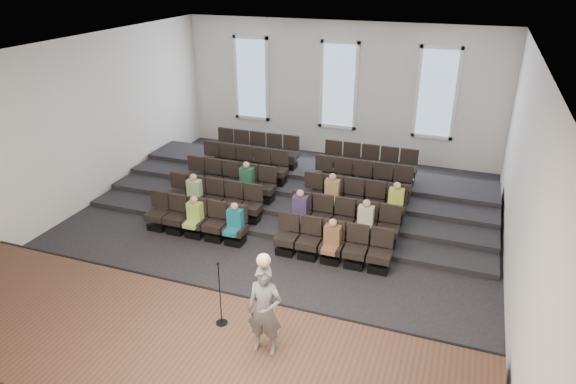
# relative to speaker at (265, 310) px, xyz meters

# --- Properties ---
(ground) EXTENTS (14.00, 14.00, 0.00)m
(ground) POSITION_rel_speaker_xyz_m (-1.82, 4.64, -1.37)
(ground) COLOR black
(ground) RESTS_ON ground
(ceiling) EXTENTS (12.00, 14.00, 0.02)m
(ceiling) POSITION_rel_speaker_xyz_m (-1.82, 4.64, 3.64)
(ceiling) COLOR white
(ceiling) RESTS_ON ground
(wall_back) EXTENTS (12.00, 0.04, 5.00)m
(wall_back) POSITION_rel_speaker_xyz_m (-1.82, 11.66, 1.13)
(wall_back) COLOR silver
(wall_back) RESTS_ON ground
(wall_front) EXTENTS (12.00, 0.04, 5.00)m
(wall_front) POSITION_rel_speaker_xyz_m (-1.82, -2.38, 1.13)
(wall_front) COLOR silver
(wall_front) RESTS_ON ground
(wall_left) EXTENTS (0.04, 14.00, 5.00)m
(wall_left) POSITION_rel_speaker_xyz_m (-7.84, 4.64, 1.13)
(wall_left) COLOR silver
(wall_left) RESTS_ON ground
(wall_right) EXTENTS (0.04, 14.00, 5.00)m
(wall_right) POSITION_rel_speaker_xyz_m (4.20, 4.64, 1.13)
(wall_right) COLOR silver
(wall_right) RESTS_ON ground
(stage) EXTENTS (11.80, 3.60, 0.50)m
(stage) POSITION_rel_speaker_xyz_m (-1.82, -0.46, -1.12)
(stage) COLOR #4A2E20
(stage) RESTS_ON ground
(stage_lip) EXTENTS (11.80, 0.06, 0.52)m
(stage_lip) POSITION_rel_speaker_xyz_m (-1.82, 1.31, -1.12)
(stage_lip) COLOR black
(stage_lip) RESTS_ON ground
(risers) EXTENTS (11.80, 4.80, 0.60)m
(risers) POSITION_rel_speaker_xyz_m (-1.82, 7.81, -1.17)
(risers) COLOR black
(risers) RESTS_ON ground
(seating_rows) EXTENTS (6.80, 4.70, 1.67)m
(seating_rows) POSITION_rel_speaker_xyz_m (-1.82, 6.18, -0.69)
(seating_rows) COLOR black
(seating_rows) RESTS_ON ground
(windows) EXTENTS (8.44, 0.10, 3.24)m
(windows) POSITION_rel_speaker_xyz_m (-1.82, 11.59, 1.33)
(windows) COLOR white
(windows) RESTS_ON wall_back
(audience) EXTENTS (6.05, 2.64, 1.10)m
(audience) POSITION_rel_speaker_xyz_m (-1.47, 5.09, -0.54)
(audience) COLOR #A3C64F
(audience) RESTS_ON seating_rows
(speaker) EXTENTS (0.65, 0.45, 1.74)m
(speaker) POSITION_rel_speaker_xyz_m (0.00, 0.00, 0.00)
(speaker) COLOR #625F5C
(speaker) RESTS_ON stage
(mic_stand) EXTENTS (0.23, 0.23, 1.39)m
(mic_stand) POSITION_rel_speaker_xyz_m (-1.08, 0.39, -0.46)
(mic_stand) COLOR black
(mic_stand) RESTS_ON stage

